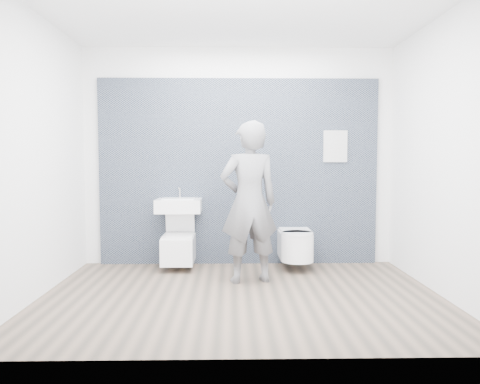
{
  "coord_description": "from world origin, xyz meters",
  "views": [
    {
      "loc": [
        -0.11,
        -4.6,
        1.36
      ],
      "look_at": [
        0.0,
        0.6,
        1.0
      ],
      "focal_mm": 35.0,
      "sensor_mm": 36.0,
      "label": 1
    }
  ],
  "objects_px": {
    "washbasin": "(179,205)",
    "toilet_square": "(179,247)",
    "visitor": "(249,202)",
    "toilet_rounded": "(296,245)"
  },
  "relations": [
    {
      "from": "toilet_square",
      "to": "washbasin",
      "type": "bearing_deg",
      "value": 90.0
    },
    {
      "from": "washbasin",
      "to": "toilet_rounded",
      "type": "distance_m",
      "value": 1.54
    },
    {
      "from": "washbasin",
      "to": "toilet_square",
      "type": "height_order",
      "value": "washbasin"
    },
    {
      "from": "washbasin",
      "to": "visitor",
      "type": "xyz_separation_m",
      "value": [
        0.85,
        -0.7,
        0.1
      ]
    },
    {
      "from": "toilet_rounded",
      "to": "visitor",
      "type": "xyz_separation_m",
      "value": [
        -0.6,
        -0.57,
        0.58
      ]
    },
    {
      "from": "toilet_square",
      "to": "visitor",
      "type": "height_order",
      "value": "visitor"
    },
    {
      "from": "toilet_rounded",
      "to": "visitor",
      "type": "distance_m",
      "value": 1.02
    },
    {
      "from": "washbasin",
      "to": "toilet_square",
      "type": "bearing_deg",
      "value": -90.0
    },
    {
      "from": "washbasin",
      "to": "visitor",
      "type": "relative_size",
      "value": 0.31
    },
    {
      "from": "washbasin",
      "to": "toilet_rounded",
      "type": "relative_size",
      "value": 0.84
    }
  ]
}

